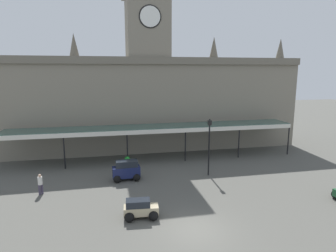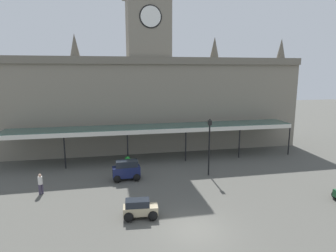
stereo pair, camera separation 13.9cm
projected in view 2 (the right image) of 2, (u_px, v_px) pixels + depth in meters
ground_plane at (194, 230)px, 17.61m from camera, size 140.00×140.00×0.00m
station_building at (149, 97)px, 35.35m from camera, size 36.85×5.61×18.86m
entrance_canopy at (155, 128)px, 31.14m from camera, size 30.74×3.26×3.67m
car_beige_estate at (140, 210)px, 19.02m from camera, size 2.32×1.67×1.27m
car_navy_van at (126, 171)px, 25.63m from camera, size 2.43×1.65×1.77m
pedestrian_near_entrance at (40, 183)px, 22.61m from camera, size 0.34×0.34×1.67m
victorian_lamppost at (209, 141)px, 26.34m from camera, size 0.30×0.30×5.28m
planter_by_canopy at (128, 161)px, 29.56m from camera, size 0.60×0.60×0.96m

